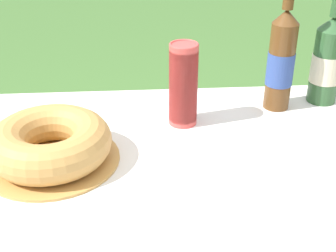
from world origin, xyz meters
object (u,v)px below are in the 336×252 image
Objects in this scene: bundt_cake at (50,144)px; cup_stack at (183,85)px; cider_bottle_amber at (281,60)px; cider_bottle_green at (327,61)px.

bundt_cake is 1.41× the size of cup_stack.
cup_stack is 0.28m from cider_bottle_amber.
cider_bottle_amber reaches higher than cider_bottle_green.
cider_bottle_amber is at bearing -167.88° from cider_bottle_green.
cider_bottle_green is at bearing 14.47° from cup_stack.
cider_bottle_green is at bearing 20.38° from bundt_cake.
cup_stack is at bearing -164.33° from cider_bottle_amber.
cider_bottle_green is (0.72, 0.27, 0.07)m from bundt_cake.
cup_stack is 0.61× the size of cider_bottle_amber.
cider_bottle_amber is (-0.14, -0.03, 0.02)m from cider_bottle_green.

